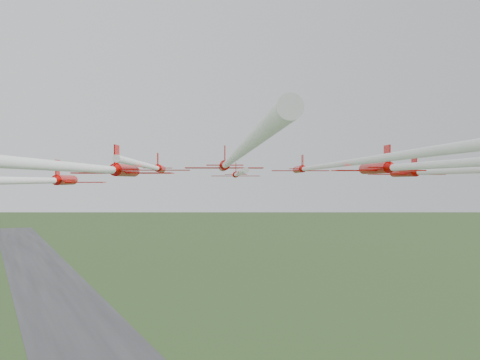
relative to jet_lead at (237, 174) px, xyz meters
name	(u,v)px	position (x,y,z in m)	size (l,w,h in m)	color
runway	(62,305)	(-2.87, 186.20, -54.52)	(38.00, 900.00, 0.04)	#303133
jet_lead	(237,174)	(0.00, 0.00, 0.00)	(22.12, 50.65, 2.42)	#C60300
jet_row2_left	(154,167)	(-15.04, -9.54, 0.68)	(18.03, 43.31, 2.50)	#C60300
jet_row2_right	(321,166)	(1.03, -21.91, 0.66)	(27.44, 64.30, 2.46)	#C60300
jet_row3_left	(30,180)	(-30.24, -24.07, -0.90)	(22.04, 56.68, 2.72)	#C60300
jet_row3_mid	(228,162)	(-13.64, -30.25, 0.75)	(24.59, 60.24, 2.71)	#C60300
jet_row3_right	(433,171)	(9.34, -30.59, 0.02)	(18.30, 42.49, 2.60)	#C60300
jet_row4_left	(95,168)	(-26.30, -34.66, 0.00)	(23.06, 48.12, 2.76)	#C60300
jet_row4_right	(448,164)	(-7.02, -50.86, 0.15)	(21.76, 55.81, 2.37)	#C60300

